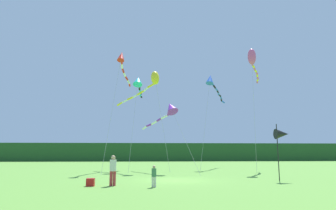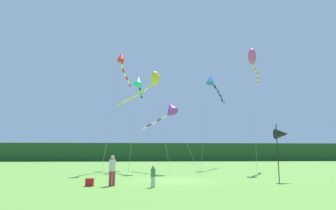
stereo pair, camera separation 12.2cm
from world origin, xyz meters
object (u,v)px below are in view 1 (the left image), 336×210
(kite_red, at_px, (122,62))
(kite_rainbow, at_px, (252,59))
(kite_yellow, at_px, (151,82))
(kite_cyan, at_px, (138,82))
(kite_purple, at_px, (169,110))
(person_child, at_px, (154,175))
(person_adult, at_px, (113,169))
(cooler_box, at_px, (90,182))
(kite_blue, at_px, (212,83))
(banner_flag_pole, at_px, (282,135))

(kite_red, relative_size, kite_rainbow, 0.96)
(kite_yellow, relative_size, kite_rainbow, 0.82)
(kite_red, height_order, kite_rainbow, kite_rainbow)
(kite_cyan, bearing_deg, kite_red, -125.55)
(kite_purple, xyz_separation_m, kite_red, (-4.65, 1.84, 5.22))
(kite_cyan, bearing_deg, person_child, -84.82)
(person_adult, distance_m, kite_yellow, 15.60)
(kite_yellow, bearing_deg, cooler_box, -104.67)
(kite_blue, distance_m, kite_rainbow, 6.81)
(kite_red, bearing_deg, banner_flag_pole, -41.67)
(kite_purple, bearing_deg, person_adult, -110.11)
(banner_flag_pole, bearing_deg, kite_cyan, 128.66)
(cooler_box, relative_size, kite_rainbow, 0.03)
(person_adult, distance_m, banner_flag_pole, 11.33)
(kite_rainbow, bearing_deg, kite_purple, -172.68)
(cooler_box, relative_size, banner_flag_pole, 0.11)
(cooler_box, bearing_deg, kite_blue, 58.51)
(kite_red, height_order, kite_cyan, kite_red)
(kite_rainbow, height_order, kite_cyan, kite_rainbow)
(kite_red, distance_m, kite_cyan, 3.16)
(cooler_box, relative_size, kite_blue, 0.04)
(person_child, height_order, kite_red, kite_red)
(kite_blue, bearing_deg, kite_cyan, -160.82)
(kite_yellow, bearing_deg, person_adult, -99.72)
(banner_flag_pole, distance_m, kite_yellow, 15.19)
(cooler_box, distance_m, banner_flag_pole, 12.64)
(cooler_box, relative_size, kite_purple, 0.05)
(person_child, relative_size, kite_yellow, 0.11)
(banner_flag_pole, bearing_deg, cooler_box, -169.36)
(person_adult, relative_size, kite_rainbow, 0.13)
(cooler_box, distance_m, kite_red, 16.67)
(person_child, bearing_deg, kite_blue, 68.10)
(banner_flag_pole, bearing_deg, person_child, -160.63)
(kite_red, bearing_deg, kite_rainbow, -2.98)
(kite_purple, xyz_separation_m, kite_yellow, (-1.69, 2.34, 3.30))
(kite_yellow, height_order, kite_red, kite_red)
(person_adult, xyz_separation_m, kite_cyan, (0.86, 14.78, 8.53))
(banner_flag_pole, distance_m, kite_cyan, 17.33)
(kite_yellow, distance_m, kite_blue, 9.04)
(kite_red, bearing_deg, person_child, -77.40)
(kite_purple, distance_m, kite_red, 7.23)
(kite_cyan, bearing_deg, person_adult, -93.33)
(person_adult, bearing_deg, kite_blue, 61.28)
(person_adult, relative_size, kite_purple, 0.20)
(kite_rainbow, xyz_separation_m, kite_cyan, (-11.92, 2.91, -1.96))
(person_child, height_order, kite_blue, kite_blue)
(cooler_box, bearing_deg, person_adult, 3.12)
(person_adult, bearing_deg, kite_red, 93.28)
(banner_flag_pole, xyz_separation_m, kite_blue, (-1.12, 15.67, 7.30))
(banner_flag_pole, xyz_separation_m, kite_rainbow, (1.87, 9.65, 8.40))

